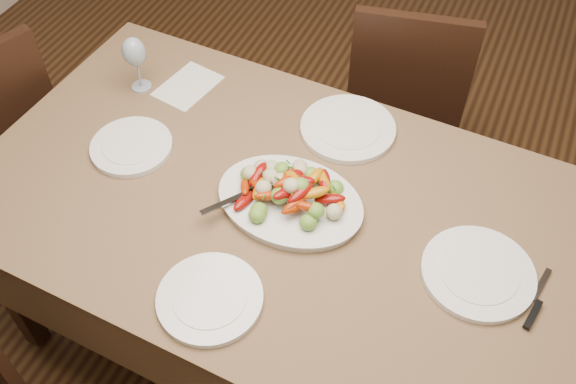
{
  "coord_description": "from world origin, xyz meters",
  "views": [
    {
      "loc": [
        0.3,
        -0.74,
        2.15
      ],
      "look_at": [
        -0.16,
        0.29,
        0.82
      ],
      "focal_mm": 40.0,
      "sensor_mm": 36.0,
      "label": 1
    }
  ],
  "objects_px": {
    "plate_left": "(132,147)",
    "plate_far": "(348,128)",
    "serving_platter": "(290,203)",
    "wine_glass": "(136,62)",
    "chair_far": "(406,92)",
    "plate_right": "(478,273)",
    "plate_near": "(210,299)",
    "dining_table": "(288,280)"
  },
  "relations": [
    {
      "from": "plate_left",
      "to": "wine_glass",
      "type": "xyz_separation_m",
      "value": [
        -0.13,
        0.26,
        0.09
      ]
    },
    {
      "from": "serving_platter",
      "to": "plate_left",
      "type": "relative_size",
      "value": 1.65
    },
    {
      "from": "plate_near",
      "to": "serving_platter",
      "type": "bearing_deg",
      "value": 80.75
    },
    {
      "from": "plate_far",
      "to": "plate_near",
      "type": "height_order",
      "value": "same"
    },
    {
      "from": "chair_far",
      "to": "wine_glass",
      "type": "height_order",
      "value": "wine_glass"
    },
    {
      "from": "plate_near",
      "to": "plate_left",
      "type": "bearing_deg",
      "value": 141.71
    },
    {
      "from": "plate_near",
      "to": "wine_glass",
      "type": "height_order",
      "value": "wine_glass"
    },
    {
      "from": "serving_platter",
      "to": "wine_glass",
      "type": "distance_m",
      "value": 0.71
    },
    {
      "from": "wine_glass",
      "to": "chair_far",
      "type": "bearing_deg",
      "value": 41.7
    },
    {
      "from": "plate_far",
      "to": "wine_glass",
      "type": "distance_m",
      "value": 0.71
    },
    {
      "from": "serving_platter",
      "to": "plate_right",
      "type": "xyz_separation_m",
      "value": [
        0.53,
        -0.02,
        -0.0
      ]
    },
    {
      "from": "plate_near",
      "to": "wine_glass",
      "type": "xyz_separation_m",
      "value": [
        -0.6,
        0.63,
        0.09
      ]
    },
    {
      "from": "plate_left",
      "to": "plate_right",
      "type": "relative_size",
      "value": 0.85
    },
    {
      "from": "dining_table",
      "to": "serving_platter",
      "type": "height_order",
      "value": "serving_platter"
    },
    {
      "from": "plate_left",
      "to": "wine_glass",
      "type": "height_order",
      "value": "wine_glass"
    },
    {
      "from": "chair_far",
      "to": "plate_near",
      "type": "xyz_separation_m",
      "value": [
        -0.15,
        -1.29,
        0.29
      ]
    },
    {
      "from": "plate_left",
      "to": "plate_far",
      "type": "xyz_separation_m",
      "value": [
        0.57,
        0.34,
        0.0
      ]
    },
    {
      "from": "plate_left",
      "to": "plate_far",
      "type": "relative_size",
      "value": 0.83
    },
    {
      "from": "serving_platter",
      "to": "wine_glass",
      "type": "height_order",
      "value": "wine_glass"
    },
    {
      "from": "chair_far",
      "to": "plate_right",
      "type": "height_order",
      "value": "chair_far"
    },
    {
      "from": "chair_far",
      "to": "plate_near",
      "type": "relative_size",
      "value": 3.56
    },
    {
      "from": "plate_near",
      "to": "wine_glass",
      "type": "bearing_deg",
      "value": 133.6
    },
    {
      "from": "chair_far",
      "to": "wine_glass",
      "type": "relative_size",
      "value": 4.64
    },
    {
      "from": "plate_right",
      "to": "plate_far",
      "type": "xyz_separation_m",
      "value": [
        -0.49,
        0.36,
        0.0
      ]
    },
    {
      "from": "plate_left",
      "to": "plate_near",
      "type": "height_order",
      "value": "same"
    },
    {
      "from": "dining_table",
      "to": "plate_left",
      "type": "distance_m",
      "value": 0.65
    },
    {
      "from": "dining_table",
      "to": "wine_glass",
      "type": "relative_size",
      "value": 8.98
    },
    {
      "from": "wine_glass",
      "to": "plate_right",
      "type": "bearing_deg",
      "value": -13.3
    },
    {
      "from": "dining_table",
      "to": "wine_glass",
      "type": "xyz_separation_m",
      "value": [
        -0.65,
        0.27,
        0.48
      ]
    },
    {
      "from": "plate_far",
      "to": "plate_right",
      "type": "bearing_deg",
      "value": -36.56
    },
    {
      "from": "plate_left",
      "to": "serving_platter",
      "type": "bearing_deg",
      "value": -0.91
    },
    {
      "from": "plate_right",
      "to": "serving_platter",
      "type": "bearing_deg",
      "value": 178.21
    },
    {
      "from": "plate_far",
      "to": "dining_table",
      "type": "bearing_deg",
      "value": -97.58
    },
    {
      "from": "plate_left",
      "to": "wine_glass",
      "type": "bearing_deg",
      "value": 116.47
    },
    {
      "from": "dining_table",
      "to": "plate_right",
      "type": "xyz_separation_m",
      "value": [
        0.54,
        -0.01,
        0.39
      ]
    },
    {
      "from": "plate_right",
      "to": "plate_near",
      "type": "xyz_separation_m",
      "value": [
        -0.59,
        -0.34,
        0.0
      ]
    },
    {
      "from": "dining_table",
      "to": "plate_right",
      "type": "relative_size",
      "value": 6.32
    },
    {
      "from": "dining_table",
      "to": "chair_far",
      "type": "distance_m",
      "value": 0.95
    },
    {
      "from": "chair_far",
      "to": "serving_platter",
      "type": "xyz_separation_m",
      "value": [
        -0.09,
        -0.93,
        0.3
      ]
    },
    {
      "from": "dining_table",
      "to": "plate_right",
      "type": "distance_m",
      "value": 0.66
    },
    {
      "from": "chair_far",
      "to": "plate_far",
      "type": "relative_size",
      "value": 3.21
    },
    {
      "from": "plate_right",
      "to": "plate_far",
      "type": "height_order",
      "value": "same"
    }
  ]
}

